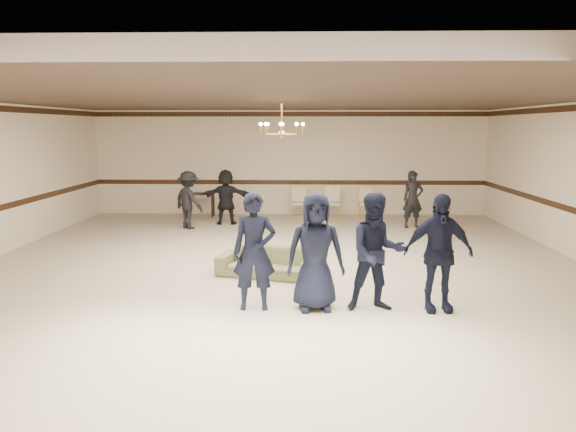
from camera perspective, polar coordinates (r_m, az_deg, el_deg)
name	(u,v)px	position (r m, az deg, el deg)	size (l,w,h in m)	color
room	(280,187)	(10.16, -0.87, 2.97)	(12.01, 14.01, 3.21)	beige
chair_rail	(290,182)	(17.16, 0.18, 3.50)	(12.00, 0.02, 0.14)	#3A2011
crown_molding	(290,114)	(17.08, 0.18, 10.45)	(12.00, 0.02, 0.14)	#3A2011
chandelier	(282,118)	(11.10, -0.65, 10.09)	(0.94, 0.94, 0.89)	gold
boy_a	(254,252)	(8.20, -3.48, -3.67)	(0.64, 0.42, 1.75)	black
boy_b	(315,252)	(8.17, 2.83, -3.72)	(0.85, 0.56, 1.75)	black
boy_c	(377,252)	(8.24, 9.12, -3.72)	(0.85, 0.66, 1.75)	black
boy_d	(438,253)	(8.40, 15.23, -3.67)	(1.03, 0.43, 1.75)	black
settee	(268,262)	(10.12, -2.05, -4.72)	(1.84, 0.72, 0.54)	#6B6B47
adult_left	(189,200)	(14.97, -10.20, 1.63)	(0.99, 0.57, 1.54)	black
adult_mid	(226,197)	(15.50, -6.41, 1.97)	(1.43, 0.45, 1.54)	black
adult_right	(413,199)	(15.23, 12.74, 1.67)	(0.56, 0.37, 1.54)	black
banquet_chair_left	(299,203)	(16.48, 1.14, 1.36)	(0.44, 0.44, 0.92)	beige
banquet_chair_mid	(333,203)	(16.50, 4.62, 1.34)	(0.44, 0.44, 0.92)	beige
banquet_chair_right	(366,203)	(16.58, 8.07, 1.32)	(0.44, 0.44, 0.92)	beige
console_table	(200,205)	(16.98, -9.03, 1.16)	(0.87, 0.37, 0.73)	black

